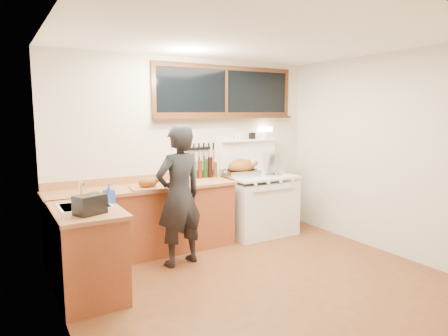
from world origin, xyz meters
TOP-DOWN VIEW (x-y plane):
  - ground_plane at (0.00, 0.00)m, footprint 4.00×3.50m
  - room_shell at (0.00, 0.00)m, footprint 4.10×3.60m
  - counter_back at (-0.80, 1.45)m, footprint 2.44×0.64m
  - counter_left at (-1.70, 0.62)m, footprint 0.64×1.09m
  - sink_unit at (-1.68, 0.70)m, footprint 0.50×0.45m
  - vintage_stove at (1.00, 1.41)m, footprint 1.02×0.74m
  - back_window at (0.60, 1.72)m, footprint 2.32×0.13m
  - left_doorway at (-1.99, -0.55)m, footprint 0.02×1.04m
  - knife_strip at (0.12, 1.73)m, footprint 0.52×0.03m
  - man at (-0.55, 0.88)m, footprint 0.69×0.52m
  - soap_bottle at (-1.43, 0.71)m, footprint 0.12×0.12m
  - toaster at (-1.70, 0.35)m, footprint 0.32×0.27m
  - cutting_board at (-0.80, 1.27)m, footprint 0.46×0.37m
  - roast_turkey at (0.70, 1.47)m, footprint 0.54×0.42m
  - stockpot at (1.37, 1.50)m, footprint 0.33×0.33m
  - saucepan at (0.99, 1.60)m, footprint 0.17×0.29m
  - pot_lid at (1.18, 1.31)m, footprint 0.28×0.28m
  - coffee_tin at (-0.14, 1.60)m, footprint 0.13×0.11m
  - pitcher at (-0.07, 1.60)m, footprint 0.11×0.11m
  - bottle_cluster at (0.17, 1.63)m, footprint 0.46×0.07m

SIDE VIEW (x-z plane):
  - ground_plane at x=0.00m, z-range -0.02..0.00m
  - counter_left at x=-1.70m, z-range 0.00..0.90m
  - counter_back at x=-0.80m, z-range -0.05..0.95m
  - vintage_stove at x=1.00m, z-range -0.34..1.27m
  - sink_unit at x=-1.68m, z-range 0.66..1.03m
  - man at x=-0.55m, z-range 0.00..1.71m
  - pot_lid at x=1.18m, z-range 0.89..0.93m
  - cutting_board at x=-0.80m, z-range 0.88..1.03m
  - saucepan at x=0.99m, z-range 0.90..1.02m
  - coffee_tin at x=-0.14m, z-range 0.90..1.06m
  - pitcher at x=-0.07m, z-range 0.90..1.08m
  - toaster at x=-1.70m, z-range 0.90..1.08m
  - soap_bottle at x=-1.43m, z-range 0.90..1.11m
  - roast_turkey at x=0.70m, z-range 0.87..1.14m
  - bottle_cluster at x=0.17m, z-range 0.88..1.18m
  - stockpot at x=1.37m, z-range 0.90..1.21m
  - left_doorway at x=-1.99m, z-range 0.00..2.17m
  - knife_strip at x=0.12m, z-range 1.17..1.45m
  - room_shell at x=0.00m, z-range 0.32..2.97m
  - back_window at x=0.60m, z-range 1.68..2.45m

